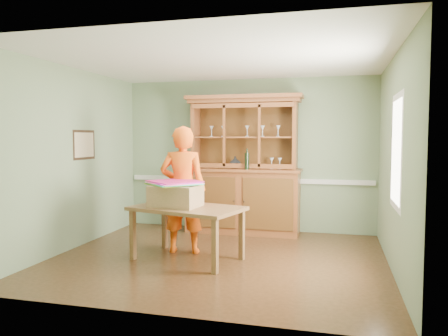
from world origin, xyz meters
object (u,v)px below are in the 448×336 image
(person, at_px, (183,190))
(dining_table, at_px, (187,213))
(cardboard_box, at_px, (176,196))
(china_hutch, at_px, (243,185))

(person, bearing_deg, dining_table, 109.38)
(dining_table, height_order, cardboard_box, cardboard_box)
(person, bearing_deg, china_hutch, -118.27)
(china_hutch, distance_m, cardboard_box, 1.99)
(china_hutch, xyz_separation_m, dining_table, (-0.38, -1.89, -0.19))
(cardboard_box, height_order, person, person)
(dining_table, xyz_separation_m, cardboard_box, (-0.15, -0.03, 0.23))
(cardboard_box, bearing_deg, china_hutch, 74.72)
(cardboard_box, distance_m, person, 0.38)
(dining_table, relative_size, person, 0.89)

